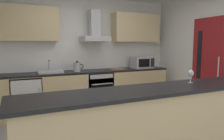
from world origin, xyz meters
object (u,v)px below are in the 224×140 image
range_hood (95,32)px  wine_glass (191,74)px  microwave (142,62)px  oven (97,89)px  refrigerator (26,98)px  chopping_board (116,69)px  kettle (77,67)px  sink (50,71)px

range_hood → wine_glass: range_hood is taller
microwave → wine_glass: microwave is taller
oven → range_hood: 1.33m
oven → microwave: size_ratio=1.60×
oven → refrigerator: bearing=-179.9°
refrigerator → microwave: size_ratio=1.70×
microwave → chopping_board: size_ratio=1.47×
kettle → refrigerator: bearing=178.3°
microwave → wine_glass: (-0.73, -2.35, 0.04)m
kettle → wine_glass: wine_glass is taller
oven → sink: size_ratio=1.60×
range_hood → oven: bearing=-90.0°
wine_glass → sink: bearing=122.2°
oven → kettle: 0.73m
sink → kettle: 0.58m
kettle → range_hood: size_ratio=0.40×
oven → sink: (-1.05, 0.01, 0.47)m
chopping_board → range_hood: bearing=162.3°
chopping_board → refrigerator: bearing=179.4°
refrigerator → wine_glass: 3.17m
oven → sink: 1.15m
wine_glass → chopping_board: wine_glass is taller
sink → chopping_board: (1.53, -0.03, -0.02)m
oven → wine_glass: bearing=-79.1°
oven → refrigerator: 1.53m
oven → chopping_board: size_ratio=2.35×
kettle → chopping_board: (0.96, 0.01, -0.09)m
oven → chopping_board: chopping_board is taller
sink → chopping_board: 1.53m
microwave → oven: bearing=178.7°
refrigerator → range_hood: (1.53, 0.13, 1.36)m
wine_glass → chopping_board: size_ratio=0.52×
oven → wine_glass: 2.51m
wine_glass → kettle: bearing=111.8°
microwave → sink: (-2.24, 0.04, -0.12)m
oven → microwave: (1.20, -0.03, 0.59)m
refrigerator → chopping_board: 2.07m
microwave → sink: bearing=179.0°
microwave → refrigerator: bearing=179.5°
microwave → kettle: 1.67m
chopping_board → sink: bearing=178.7°
oven → microwave: bearing=-1.3°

